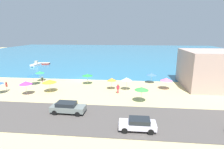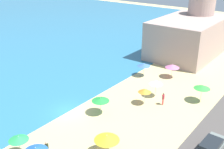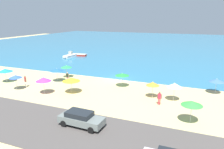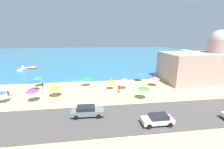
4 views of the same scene
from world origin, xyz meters
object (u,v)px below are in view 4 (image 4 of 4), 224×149
(bather_1, at_px, (42,85))
(parked_car_0, at_px, (87,111))
(bather_2, at_px, (8,94))
(beach_umbrella_0, at_px, (0,92))
(beach_umbrella_7, at_px, (124,80))
(parked_car_1, at_px, (158,119))
(beach_umbrella_11, at_px, (33,81))
(harbor_fortress, at_px, (202,64))
(beach_umbrella_4, at_px, (111,81))
(beach_umbrella_9, at_px, (140,74))
(beach_umbrella_10, at_px, (86,78))
(beach_umbrella_2, at_px, (55,87))
(skiff_nearshore, at_px, (30,68))
(beach_umbrella_5, at_px, (38,78))
(beach_umbrella_6, at_px, (144,88))
(beach_umbrella_1, at_px, (32,90))
(skiff_offshore, at_px, (23,69))
(beach_umbrella_3, at_px, (155,78))
(bather_0, at_px, (119,88))

(bather_1, bearing_deg, parked_car_0, -51.86)
(bather_1, xyz_separation_m, bather_2, (-4.29, -4.91, 0.13))
(beach_umbrella_0, height_order, beach_umbrella_7, beach_umbrella_7)
(bather_2, xyz_separation_m, parked_car_1, (23.12, -10.90, -0.24))
(beach_umbrella_11, height_order, harbor_fortress, harbor_fortress)
(beach_umbrella_11, bearing_deg, beach_umbrella_0, -117.85)
(beach_umbrella_4, bearing_deg, beach_umbrella_7, -1.61)
(beach_umbrella_0, height_order, harbor_fortress, harbor_fortress)
(parked_car_1, bearing_deg, beach_umbrella_9, 79.02)
(bather_1, bearing_deg, beach_umbrella_9, 7.32)
(beach_umbrella_9, relative_size, beach_umbrella_10, 1.02)
(beach_umbrella_2, relative_size, bather_1, 1.52)
(beach_umbrella_11, bearing_deg, harbor_fortress, 3.32)
(beach_umbrella_2, bearing_deg, skiff_nearshore, 118.91)
(beach_umbrella_4, xyz_separation_m, beach_umbrella_9, (7.86, 4.94, -0.02))
(bather_1, relative_size, harbor_fortress, 0.10)
(beach_umbrella_5, xyz_separation_m, beach_umbrella_6, (21.22, -9.73, 0.15))
(bather_2, bearing_deg, beach_umbrella_4, 8.60)
(bather_2, bearing_deg, bather_1, 48.81)
(beach_umbrella_10, height_order, bather_2, beach_umbrella_10)
(beach_umbrella_0, xyz_separation_m, beach_umbrella_6, (24.37, -1.32, 0.15))
(beach_umbrella_1, distance_m, beach_umbrella_6, 19.45)
(skiff_offshore, distance_m, harbor_fortress, 53.03)
(beach_umbrella_3, bearing_deg, beach_umbrella_7, -171.05)
(beach_umbrella_3, xyz_separation_m, bather_1, (-24.72, 0.97, -1.04))
(beach_umbrella_1, height_order, beach_umbrella_9, beach_umbrella_1)
(beach_umbrella_11, bearing_deg, beach_umbrella_5, 88.05)
(beach_umbrella_6, bearing_deg, skiff_offshore, 139.77)
(beach_umbrella_5, height_order, skiff_nearshore, beach_umbrella_5)
(bather_2, height_order, parked_car_1, bather_2)
(bather_0, relative_size, skiff_offshore, 0.37)
(bather_0, bearing_deg, bather_2, -177.71)
(beach_umbrella_5, bearing_deg, beach_umbrella_7, -12.53)
(bather_2, bearing_deg, beach_umbrella_1, -16.22)
(beach_umbrella_2, height_order, parked_car_1, beach_umbrella_2)
(beach_umbrella_3, distance_m, skiff_nearshore, 42.26)
(beach_umbrella_10, height_order, parked_car_0, beach_umbrella_10)
(beach_umbrella_2, distance_m, beach_umbrella_5, 8.36)
(beach_umbrella_0, height_order, beach_umbrella_5, beach_umbrella_0)
(bather_0, distance_m, parked_car_0, 10.36)
(beach_umbrella_10, bearing_deg, skiff_offshore, 139.38)
(beach_umbrella_6, height_order, harbor_fortress, harbor_fortress)
(beach_umbrella_1, height_order, beach_umbrella_2, beach_umbrella_1)
(beach_umbrella_5, distance_m, harbor_fortress, 39.61)
(beach_umbrella_9, bearing_deg, beach_umbrella_0, -161.22)
(bather_1, bearing_deg, beach_umbrella_11, -161.06)
(beach_umbrella_1, height_order, beach_umbrella_5, beach_umbrella_1)
(parked_car_0, height_order, harbor_fortress, harbor_fortress)
(harbor_fortress, bearing_deg, parked_car_1, -137.58)
(harbor_fortress, bearing_deg, beach_umbrella_6, -152.85)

